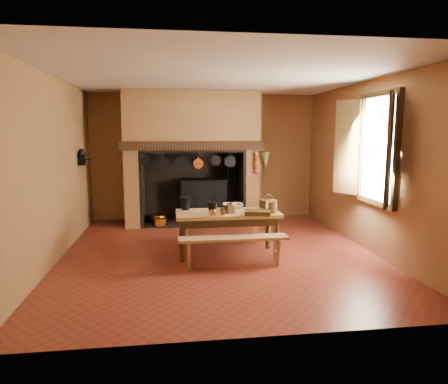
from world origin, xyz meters
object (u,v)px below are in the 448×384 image
work_table (228,219)px  mixing_bowl (233,206)px  wicker_basket (268,203)px  iron_range (204,199)px  bench_front (233,244)px  coffee_grinder (229,209)px

work_table → mixing_bowl: size_ratio=4.84×
work_table → wicker_basket: 0.78m
mixing_bowl → wicker_basket: 0.60m
iron_range → work_table: size_ratio=0.98×
iron_range → work_table: iron_range is taller
bench_front → coffee_grinder: coffee_grinder is taller
coffee_grinder → mixing_bowl: coffee_grinder is taller
bench_front → mixing_bowl: (0.12, 0.82, 0.41)m
bench_front → mixing_bowl: mixing_bowl is taller
coffee_grinder → wicker_basket: bearing=4.8°
mixing_bowl → work_table: bearing=-116.1°
work_table → coffee_grinder: bearing=-84.5°
bench_front → mixing_bowl: 0.92m
coffee_grinder → iron_range: bearing=71.9°
work_table → bench_front: 0.63m
iron_range → bench_front: bearing=-86.9°
bench_front → coffee_grinder: bearing=88.8°
wicker_basket → coffee_grinder: bearing=-178.2°
iron_range → bench_front: iron_range is taller
iron_range → coffee_grinder: size_ratio=8.49×
coffee_grinder → wicker_basket: size_ratio=0.65×
iron_range → coffee_grinder: bearing=-86.1°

